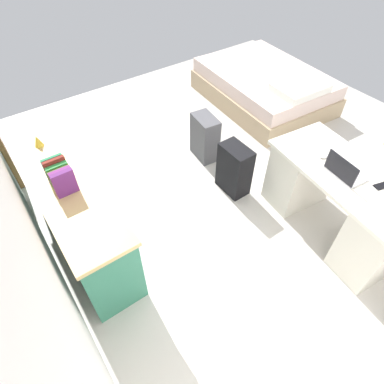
{
  "coord_description": "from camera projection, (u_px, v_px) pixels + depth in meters",
  "views": [
    {
      "loc": [
        -2.05,
        2.17,
        2.69
      ],
      "look_at": [
        -0.43,
        1.02,
        0.6
      ],
      "focal_mm": 30.48,
      "sensor_mm": 36.0,
      "label": 1
    }
  ],
  "objects": [
    {
      "name": "figurine_small",
      "position": [
        38.0,
        141.0,
        2.98
      ],
      "size": [
        0.08,
        0.08,
        0.11
      ],
      "primitive_type": "cone",
      "color": "gold",
      "rests_on": "credenza"
    },
    {
      "name": "cell_phone_near_laptop",
      "position": [
        382.0,
        186.0,
        2.71
      ],
      "size": [
        0.1,
        0.15,
        0.01
      ],
      "primitive_type": "cube",
      "rotation": [
        0.0,
        0.0,
        -0.27
      ],
      "color": "black",
      "rests_on": "desk"
    },
    {
      "name": "ground_plane",
      "position": [
        240.0,
        170.0,
        3.97
      ],
      "size": [
        5.63,
        5.63,
        0.0
      ],
      "primitive_type": "plane",
      "color": "beige"
    },
    {
      "name": "suitcase_spare_grey",
      "position": [
        205.0,
        138.0,
        3.95
      ],
      "size": [
        0.38,
        0.26,
        0.56
      ],
      "primitive_type": "cube",
      "rotation": [
        0.0,
        0.0,
        -0.12
      ],
      "color": "#4C4C51",
      "rests_on": "ground_plane"
    },
    {
      "name": "desk",
      "position": [
        337.0,
        202.0,
        3.07
      ],
      "size": [
        1.51,
        0.83,
        0.76
      ],
      "color": "silver",
      "rests_on": "ground_plane"
    },
    {
      "name": "credenza",
      "position": [
        75.0,
        213.0,
        2.97
      ],
      "size": [
        1.8,
        0.48,
        0.8
      ],
      "color": "#2D7056",
      "rests_on": "ground_plane"
    },
    {
      "name": "bed",
      "position": [
        264.0,
        87.0,
        4.87
      ],
      "size": [
        1.99,
        1.53,
        0.58
      ],
      "color": "tan",
      "rests_on": "ground_plane"
    },
    {
      "name": "book_row",
      "position": [
        60.0,
        176.0,
        2.58
      ],
      "size": [
        0.28,
        0.17,
        0.24
      ],
      "color": "#5C2469",
      "rests_on": "credenza"
    },
    {
      "name": "suitcase_black",
      "position": [
        234.0,
        169.0,
        3.54
      ],
      "size": [
        0.36,
        0.22,
        0.58
      ],
      "primitive_type": "cube",
      "rotation": [
        0.0,
        0.0,
        0.0
      ],
      "color": "black",
      "rests_on": "ground_plane"
    },
    {
      "name": "computer_mouse",
      "position": [
        324.0,
        156.0,
        2.96
      ],
      "size": [
        0.07,
        0.11,
        0.03
      ],
      "primitive_type": "ellipsoid",
      "rotation": [
        0.0,
        0.0,
        -0.12
      ],
      "color": "white",
      "rests_on": "desk"
    },
    {
      "name": "laptop",
      "position": [
        344.0,
        171.0,
        2.76
      ],
      "size": [
        0.33,
        0.26,
        0.21
      ],
      "color": "#B7B7BC",
      "rests_on": "desk"
    }
  ]
}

